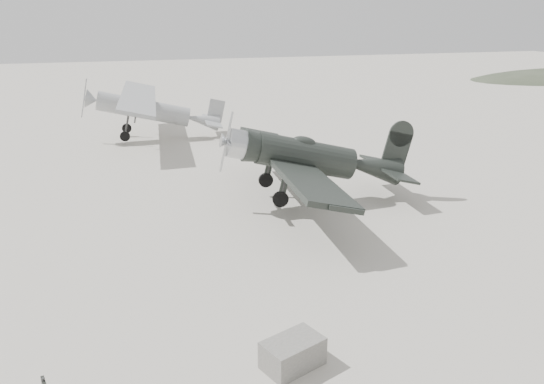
# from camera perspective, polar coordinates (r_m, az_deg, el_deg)

# --- Properties ---
(ground) EXTENTS (160.00, 160.00, 0.00)m
(ground) POSITION_cam_1_polar(r_m,az_deg,el_deg) (17.23, 0.41, -9.14)
(ground) COLOR #ACA498
(ground) RESTS_ON ground
(lowwing_monoplane) EXTENTS (8.53, 11.86, 3.84)m
(lowwing_monoplane) POSITION_cam_1_polar(r_m,az_deg,el_deg) (23.11, 4.50, 3.65)
(lowwing_monoplane) COLOR black
(lowwing_monoplane) RESTS_ON ground
(highwing_monoplane) EXTENTS (8.87, 12.50, 3.54)m
(highwing_monoplane) POSITION_cam_1_polar(r_m,az_deg,el_deg) (35.75, -13.06, 9.00)
(highwing_monoplane) COLOR gray
(highwing_monoplane) RESTS_ON ground
(equipment_block) EXTENTS (1.65, 1.35, 0.71)m
(equipment_block) POSITION_cam_1_polar(r_m,az_deg,el_deg) (13.25, 2.24, -16.93)
(equipment_block) COLOR #63625C
(equipment_block) RESTS_ON ground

